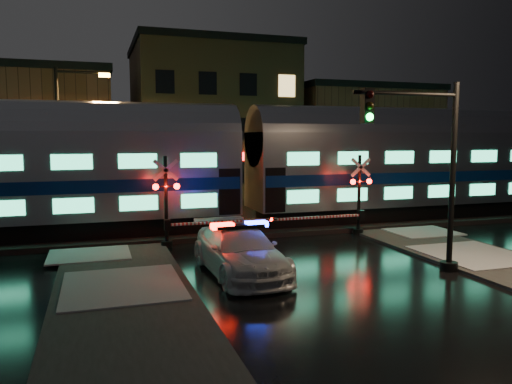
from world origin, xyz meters
TOP-DOWN VIEW (x-y plane):
  - ground at (0.00, 0.00)m, footprint 120.00×120.00m
  - ballast at (0.00, 5.00)m, footprint 90.00×4.20m
  - sidewalk_left at (-6.50, -6.00)m, footprint 4.00×20.00m
  - building_left at (-13.00, 22.00)m, footprint 14.00×10.00m
  - building_mid at (2.00, 22.50)m, footprint 12.00×11.00m
  - building_right at (15.00, 22.00)m, footprint 12.00×10.00m
  - train at (-0.32, 5.00)m, footprint 51.00×3.12m
  - police_car at (-2.65, -2.42)m, footprint 2.44×5.59m
  - crossing_signal_right at (4.19, 2.30)m, footprint 5.33×0.64m
  - crossing_signal_left at (-4.07, 2.30)m, footprint 5.41×0.64m
  - traffic_light at (3.30, -4.31)m, footprint 4.14×0.73m
  - streetlight at (-8.61, 9.00)m, footprint 2.70×0.28m

SIDE VIEW (x-z plane):
  - ground at x=0.00m, z-range 0.00..0.00m
  - sidewalk_left at x=-6.50m, z-range 0.00..0.12m
  - ballast at x=0.00m, z-range 0.00..0.24m
  - police_car at x=-2.65m, z-range -0.08..1.69m
  - crossing_signal_right at x=4.19m, z-range -0.33..3.44m
  - crossing_signal_left at x=-4.07m, z-range -0.34..3.49m
  - train at x=-0.32m, z-range 0.42..6.35m
  - traffic_light at x=3.30m, z-range 0.20..6.61m
  - building_right at x=15.00m, z-range 0.00..8.50m
  - building_left at x=-13.00m, z-range 0.00..9.00m
  - streetlight at x=-8.61m, z-range 0.62..8.69m
  - building_mid at x=2.00m, z-range 0.00..11.50m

